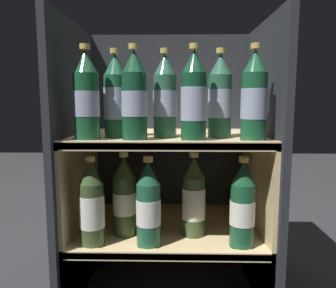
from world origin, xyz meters
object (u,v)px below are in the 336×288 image
at_px(bottle_upper_back_1, 165,98).
at_px(bottle_lower_front_1, 148,206).
at_px(bottle_lower_back_1, 194,199).
at_px(bottle_upper_front_3, 254,98).
at_px(bottle_upper_front_1, 134,98).
at_px(bottle_upper_back_0, 116,98).
at_px(bottle_lower_front_0, 92,206).
at_px(bottle_lower_back_0, 124,198).
at_px(bottle_upper_front_0, 86,98).
at_px(bottle_upper_back_2, 220,98).
at_px(bottle_upper_front_2, 194,98).
at_px(bottle_lower_front_2, 242,207).

xyz_separation_m(bottle_upper_back_1, bottle_lower_front_1, (-0.04, -0.08, -0.29)).
bearing_deg(bottle_lower_back_1, bottle_upper_front_3, -27.02).
bearing_deg(bottle_lower_back_1, bottle_upper_front_1, -154.91).
xyz_separation_m(bottle_upper_back_0, bottle_lower_back_1, (0.23, -0.00, -0.30)).
height_order(bottle_lower_front_0, bottle_lower_back_0, same).
bearing_deg(bottle_upper_back_0, bottle_upper_front_1, -50.34).
distance_m(bottle_upper_front_0, bottle_lower_back_1, 0.42).
bearing_deg(bottle_upper_back_2, bottle_upper_front_2, -135.76).
xyz_separation_m(bottle_upper_front_1, bottle_lower_front_0, (-0.12, 0.00, -0.30)).
xyz_separation_m(bottle_upper_front_3, bottle_lower_front_0, (-0.44, 0.00, -0.30)).
bearing_deg(bottle_lower_front_1, bottle_upper_back_1, 60.50).
distance_m(bottle_upper_front_3, bottle_lower_front_1, 0.41).
relative_size(bottle_upper_front_3, bottle_lower_front_0, 1.00).
relative_size(bottle_upper_back_1, bottle_lower_front_1, 1.00).
distance_m(bottle_lower_front_0, bottle_lower_front_2, 0.41).
bearing_deg(bottle_upper_back_1, bottle_lower_front_0, -159.03).
distance_m(bottle_upper_front_0, bottle_upper_front_1, 0.13).
bearing_deg(bottle_lower_back_1, bottle_upper_back_2, 0.00).
height_order(bottle_upper_back_0, bottle_lower_front_2, bottle_upper_back_0).
bearing_deg(bottle_upper_back_2, bottle_lower_back_0, 180.00).
height_order(bottle_upper_front_0, bottle_lower_front_1, bottle_upper_front_0).
xyz_separation_m(bottle_upper_front_3, bottle_upper_back_2, (-0.08, 0.08, -0.00)).
distance_m(bottle_upper_back_2, bottle_lower_front_2, 0.31).
distance_m(bottle_upper_front_0, bottle_upper_back_1, 0.22).
bearing_deg(bottle_upper_back_0, bottle_upper_front_0, -129.66).
relative_size(bottle_lower_front_1, bottle_lower_back_1, 1.00).
relative_size(bottle_upper_front_0, bottle_upper_front_3, 1.00).
bearing_deg(bottle_upper_back_2, bottle_lower_front_0, -167.88).
bearing_deg(bottle_lower_front_0, bottle_upper_front_3, 0.00).
height_order(bottle_upper_front_1, bottle_lower_back_0, bottle_upper_front_1).
distance_m(bottle_upper_front_1, bottle_upper_front_2, 0.16).
bearing_deg(bottle_upper_front_1, bottle_lower_back_0, 119.52).
xyz_separation_m(bottle_upper_back_2, bottle_lower_back_0, (-0.28, 0.00, -0.29)).
xyz_separation_m(bottle_lower_front_0, bottle_lower_front_1, (0.16, 0.00, 0.00)).
xyz_separation_m(bottle_upper_back_0, bottle_lower_front_1, (0.10, -0.08, -0.29)).
bearing_deg(bottle_upper_back_1, bottle_upper_front_0, -159.53).
height_order(bottle_upper_back_1, bottle_lower_back_0, bottle_upper_back_1).
bearing_deg(bottle_upper_front_2, bottle_lower_front_2, -0.00).
relative_size(bottle_upper_front_3, bottle_upper_back_2, 1.00).
distance_m(bottle_upper_front_3, bottle_lower_back_1, 0.34).
bearing_deg(bottle_upper_front_1, bottle_upper_front_2, 0.00).
relative_size(bottle_upper_back_1, bottle_lower_back_0, 1.00).
bearing_deg(bottle_lower_front_1, bottle_upper_front_2, -0.00).
bearing_deg(bottle_lower_front_2, bottle_upper_back_2, 126.72).
distance_m(bottle_upper_front_0, bottle_upper_back_0, 0.10).
height_order(bottle_upper_front_3, bottle_upper_back_2, same).
bearing_deg(bottle_upper_front_3, bottle_lower_back_0, 167.90).
xyz_separation_m(bottle_upper_front_2, bottle_lower_back_0, (-0.20, 0.08, -0.29)).
bearing_deg(bottle_lower_front_2, bottle_lower_front_0, 180.00).
xyz_separation_m(bottle_lower_front_1, bottle_lower_front_2, (0.26, -0.00, 0.00)).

